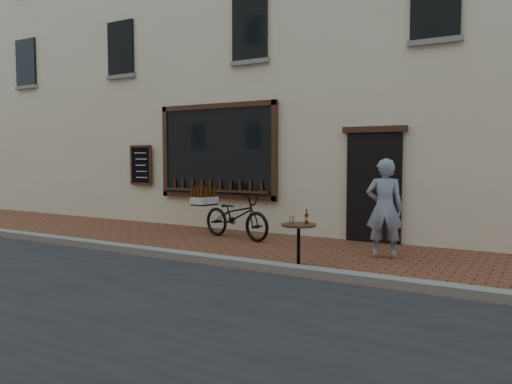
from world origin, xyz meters
The scene contains 6 objects.
ground centered at (0.00, 0.00, 0.00)m, with size 90.00×90.00×0.00m, color brown.
kerb centered at (0.00, 0.20, 0.06)m, with size 90.00×0.25×0.12m, color slate.
shop_building centered at (0.00, 6.50, 5.00)m, with size 28.00×6.20×10.00m.
cargo_bicycle centered at (-0.75, 2.45, 0.49)m, with size 2.22×1.02×1.02m.
bistro_table centered at (1.63, 0.58, 0.49)m, with size 0.54×0.54×0.92m.
pedestrian centered at (2.53, 2.05, 0.84)m, with size 0.62×0.40×1.69m, color gray.
Camera 1 is at (4.91, -6.30, 1.71)m, focal length 35.00 mm.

